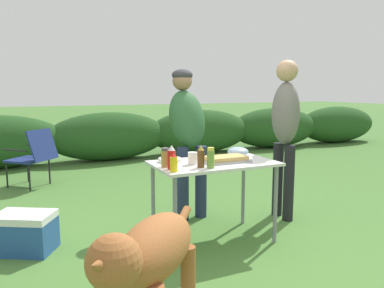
% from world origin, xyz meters
% --- Properties ---
extents(ground_plane, '(60.00, 60.00, 0.00)m').
position_xyz_m(ground_plane, '(0.00, 0.00, 0.00)').
color(ground_plane, '#477533').
extents(shrub_hedge, '(14.40, 0.90, 0.94)m').
position_xyz_m(shrub_hedge, '(-0.00, 4.40, 0.47)').
color(shrub_hedge, '#234C1E').
rests_on(shrub_hedge, ground).
extents(folding_table, '(1.10, 0.64, 0.74)m').
position_xyz_m(folding_table, '(0.00, 0.00, 0.66)').
color(folding_table, silver).
rests_on(folding_table, ground).
extents(food_tray, '(0.42, 0.23, 0.06)m').
position_xyz_m(food_tray, '(0.09, -0.05, 0.77)').
color(food_tray, '#9E9EA3').
rests_on(food_tray, folding_table).
extents(plate_stack, '(0.21, 0.21, 0.04)m').
position_xyz_m(plate_stack, '(-0.36, 0.17, 0.76)').
color(plate_stack, white).
rests_on(plate_stack, folding_table).
extents(mixing_bowl, '(0.20, 0.20, 0.09)m').
position_xyz_m(mixing_bowl, '(0.35, 0.17, 0.79)').
color(mixing_bowl, '#99B2CC').
rests_on(mixing_bowl, folding_table).
extents(paper_cup_stack, '(0.08, 0.08, 0.11)m').
position_xyz_m(paper_cup_stack, '(-0.22, -0.02, 0.79)').
color(paper_cup_stack, white).
rests_on(paper_cup_stack, folding_table).
extents(relish_jar, '(0.06, 0.06, 0.17)m').
position_xyz_m(relish_jar, '(-0.15, -0.22, 0.82)').
color(relish_jar, olive).
rests_on(relish_jar, folding_table).
extents(ketchup_bottle, '(0.07, 0.07, 0.20)m').
position_xyz_m(ketchup_bottle, '(-0.46, -0.12, 0.83)').
color(ketchup_bottle, red).
rests_on(ketchup_bottle, folding_table).
extents(mustard_bottle, '(0.06, 0.06, 0.15)m').
position_xyz_m(mustard_bottle, '(-0.48, -0.22, 0.81)').
color(mustard_bottle, yellow).
rests_on(mustard_bottle, folding_table).
extents(spice_jar, '(0.07, 0.07, 0.16)m').
position_xyz_m(spice_jar, '(-0.47, -0.02, 0.82)').
color(spice_jar, '#B2893D').
rests_on(spice_jar, folding_table).
extents(beer_bottle, '(0.06, 0.06, 0.19)m').
position_xyz_m(beer_bottle, '(-0.21, -0.16, 0.83)').
color(beer_bottle, brown).
rests_on(beer_bottle, folding_table).
extents(standing_person_in_dark_puffer, '(0.41, 0.51, 1.61)m').
position_xyz_m(standing_person_in_dark_puffer, '(0.07, 0.74, 0.99)').
color(standing_person_in_dark_puffer, '#232D4C').
rests_on(standing_person_in_dark_puffer, ground).
extents(standing_person_with_beanie, '(0.26, 0.35, 1.69)m').
position_xyz_m(standing_person_with_beanie, '(0.97, 0.24, 1.03)').
color(standing_person_with_beanie, black).
rests_on(standing_person_with_beanie, ground).
extents(dog, '(0.82, 0.86, 0.81)m').
position_xyz_m(dog, '(-1.01, -1.22, 0.55)').
color(dog, '#9E5B2D').
rests_on(dog, ground).
extents(camp_chair_green_behind_table, '(0.74, 0.74, 0.83)m').
position_xyz_m(camp_chair_green_behind_table, '(-1.43, 2.78, 0.47)').
color(camp_chair_green_behind_table, navy).
rests_on(camp_chair_green_behind_table, ground).
extents(cooler_box, '(0.58, 0.51, 0.34)m').
position_xyz_m(cooler_box, '(-1.59, 0.46, 0.17)').
color(cooler_box, '#234C93').
rests_on(cooler_box, ground).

